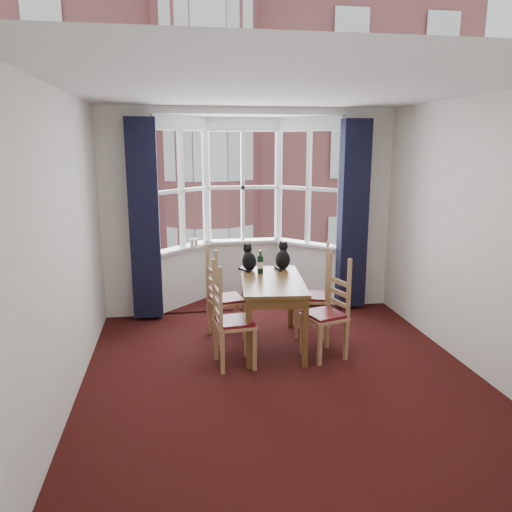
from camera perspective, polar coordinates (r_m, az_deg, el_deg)
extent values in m
plane|color=black|center=(5.17, 3.20, -13.96)|extent=(4.50, 4.50, 0.00)
plane|color=white|center=(4.65, 3.65, 18.61)|extent=(4.50, 4.50, 0.00)
plane|color=silver|center=(4.71, -21.09, 0.57)|extent=(0.00, 4.50, 4.50)
plane|color=silver|center=(5.50, 24.19, 1.96)|extent=(0.00, 4.50, 4.50)
plane|color=silver|center=(2.64, 14.18, -8.06)|extent=(4.00, 0.00, 4.00)
cube|color=silver|center=(6.85, -14.50, 4.58)|extent=(0.70, 0.12, 2.80)
cube|color=silver|center=(7.33, 12.25, 5.20)|extent=(0.70, 0.12, 2.80)
cube|color=black|center=(6.66, -12.63, 4.03)|extent=(0.38, 0.22, 2.60)
cube|color=black|center=(7.08, 11.02, 4.60)|extent=(0.38, 0.22, 2.60)
cube|color=brown|center=(5.72, 1.85, -2.88)|extent=(0.82, 1.36, 0.04)
cube|color=brown|center=(5.26, -0.84, -8.91)|extent=(0.07, 0.07, 0.76)
cube|color=brown|center=(6.38, -1.33, -4.97)|extent=(0.07, 0.07, 0.76)
cube|color=brown|center=(5.32, 5.64, -8.73)|extent=(0.07, 0.07, 0.76)
cube|color=brown|center=(6.43, 3.98, -4.86)|extent=(0.07, 0.07, 0.76)
cube|color=#A97F52|center=(5.31, -2.46, -7.60)|extent=(0.44, 0.46, 0.06)
cube|color=#590F13|center=(5.30, -2.46, -7.45)|extent=(0.40, 0.41, 0.03)
cube|color=#A97F52|center=(6.06, -3.37, -4.99)|extent=(0.48, 0.49, 0.06)
cube|color=#590F13|center=(6.06, -3.37, -4.85)|extent=(0.43, 0.45, 0.03)
cube|color=#A97F52|center=(5.56, 7.81, -6.75)|extent=(0.51, 0.52, 0.06)
cube|color=#590F13|center=(5.55, 7.82, -6.60)|extent=(0.46, 0.47, 0.03)
cube|color=#A97F52|center=(6.19, 6.36, -4.67)|extent=(0.51, 0.52, 0.06)
cube|color=#590F13|center=(6.18, 6.36, -4.54)|extent=(0.46, 0.47, 0.03)
ellipsoid|color=black|center=(6.10, -0.77, -0.64)|extent=(0.20, 0.25, 0.23)
sphere|color=black|center=(6.15, -0.97, 0.84)|extent=(0.12, 0.12, 0.11)
cone|color=black|center=(6.13, -1.25, 1.32)|extent=(0.04, 0.04, 0.05)
cone|color=black|center=(6.14, -0.70, 1.35)|extent=(0.04, 0.04, 0.05)
ellipsoid|color=black|center=(6.18, 3.07, -0.44)|extent=(0.24, 0.28, 0.24)
sphere|color=black|center=(6.23, 3.13, 1.08)|extent=(0.14, 0.14, 0.11)
cone|color=black|center=(6.22, 2.85, 1.59)|extent=(0.05, 0.05, 0.05)
cone|color=black|center=(6.22, 3.43, 1.58)|extent=(0.05, 0.05, 0.05)
cylinder|color=black|center=(5.95, 0.50, -1.05)|extent=(0.07, 0.07, 0.20)
sphere|color=black|center=(5.93, 0.50, -0.14)|extent=(0.07, 0.07, 0.07)
cylinder|color=black|center=(5.92, 0.50, 0.22)|extent=(0.03, 0.03, 0.09)
cylinder|color=gold|center=(5.91, 0.50, 0.58)|extent=(0.03, 0.03, 0.02)
cylinder|color=silver|center=(5.95, 0.50, -1.00)|extent=(0.07, 0.07, 0.08)
cylinder|color=white|center=(7.25, -7.35, 1.54)|extent=(0.06, 0.06, 0.12)
cylinder|color=white|center=(7.28, -6.88, 1.58)|extent=(0.06, 0.06, 0.11)
cylinder|color=white|center=(7.31, -5.67, 1.51)|extent=(0.05, 0.05, 0.08)
plane|color=#333335|center=(37.70, -7.46, -0.15)|extent=(80.00, 80.00, 0.00)
cube|color=#8E4A49|center=(18.83, -6.19, 8.61)|extent=(18.00, 6.00, 14.00)
cylinder|color=#8E4A49|center=(15.85, -5.58, 7.87)|extent=(3.20, 3.20, 14.00)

